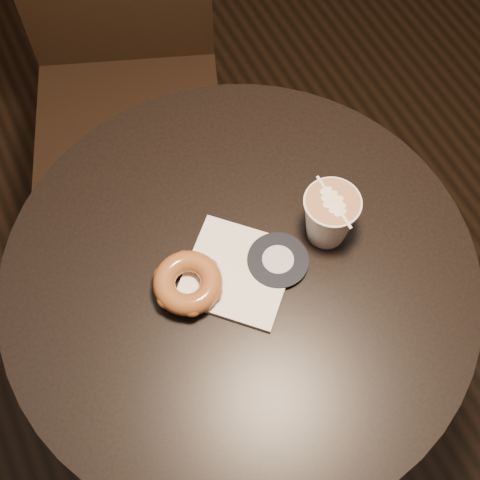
# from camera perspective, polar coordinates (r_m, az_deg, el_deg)

# --- Properties ---
(cafe_table) EXTENTS (0.70, 0.70, 0.75)m
(cafe_table) POSITION_cam_1_polar(r_m,az_deg,el_deg) (1.15, -0.01, -6.85)
(cafe_table) COLOR black
(cafe_table) RESTS_ON ground
(chair) EXTENTS (0.52, 0.52, 1.01)m
(chair) POSITION_cam_1_polar(r_m,az_deg,el_deg) (1.48, -10.11, 15.34)
(chair) COLOR black
(chair) RESTS_ON ground
(pastry_bag) EXTENTS (0.21, 0.21, 0.01)m
(pastry_bag) POSITION_cam_1_polar(r_m,az_deg,el_deg) (0.97, -0.21, -2.73)
(pastry_bag) COLOR white
(pastry_bag) RESTS_ON cafe_table
(doughnut) EXTENTS (0.10, 0.10, 0.03)m
(doughnut) POSITION_cam_1_polar(r_m,az_deg,el_deg) (0.94, -4.48, -3.66)
(doughnut) COLOR brown
(doughnut) RESTS_ON pastry_bag
(latte_cup) EXTENTS (0.08, 0.08, 0.09)m
(latte_cup) POSITION_cam_1_polar(r_m,az_deg,el_deg) (0.97, 7.61, 1.92)
(latte_cup) COLOR white
(latte_cup) RESTS_ON cafe_table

